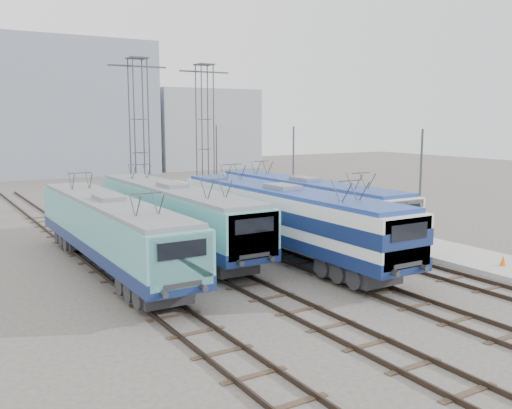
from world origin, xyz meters
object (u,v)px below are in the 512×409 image
at_px(catenary_tower_west, 139,131).
at_px(locomotive_center_left, 175,212).
at_px(catenary_tower_east, 205,130).
at_px(mast_mid, 293,175).
at_px(mast_rear, 217,164).
at_px(locomotive_far_right, 306,201).
at_px(locomotive_center_right, 284,215).
at_px(locomotive_far_left, 111,228).
at_px(safety_cone, 503,260).
at_px(mast_front, 420,194).

bearing_deg(catenary_tower_west, locomotive_center_left, -100.87).
bearing_deg(catenary_tower_east, mast_mid, -78.14).
relative_size(mast_mid, mast_rear, 1.00).
distance_m(locomotive_far_right, mast_mid, 4.69).
bearing_deg(mast_rear, catenary_tower_west, -155.06).
xyz_separation_m(locomotive_far_right, mast_rear, (1.85, 16.13, 1.23)).
bearing_deg(catenary_tower_east, locomotive_center_right, -103.12).
bearing_deg(mast_rear, locomotive_far_right, -96.54).
bearing_deg(locomotive_far_right, locomotive_far_left, -170.75).
height_order(locomotive_center_left, locomotive_far_right, locomotive_center_left).
distance_m(locomotive_far_right, catenary_tower_west, 14.56).
distance_m(mast_mid, safety_cone, 16.71).
distance_m(locomotive_center_left, mast_mid, 11.54).
distance_m(catenary_tower_west, mast_front, 22.00).
bearing_deg(catenary_tower_east, safety_cone, -82.70).
distance_m(locomotive_center_left, locomotive_center_right, 6.37).
height_order(locomotive_center_left, mast_rear, mast_rear).
xyz_separation_m(catenary_tower_east, mast_mid, (2.10, -10.00, -3.14)).
distance_m(locomotive_far_left, mast_rear, 23.95).
height_order(mast_front, mast_mid, same).
height_order(locomotive_far_left, locomotive_far_right, locomotive_far_right).
height_order(locomotive_center_right, catenary_tower_west, catenary_tower_west).
xyz_separation_m(catenary_tower_east, mast_rear, (2.10, 2.00, -3.14)).
distance_m(locomotive_far_left, locomotive_far_right, 13.68).
height_order(locomotive_center_right, mast_mid, mast_mid).
bearing_deg(mast_mid, catenary_tower_west, 137.07).
bearing_deg(locomotive_center_left, catenary_tower_west, 79.13).
relative_size(catenary_tower_east, safety_cone, 22.93).
height_order(locomotive_center_left, mast_mid, mast_mid).
bearing_deg(mast_mid, locomotive_center_right, -127.66).
relative_size(mast_front, mast_rear, 1.00).
distance_m(locomotive_far_left, catenary_tower_east, 21.50).
distance_m(mast_front, mast_rear, 24.00).
relative_size(locomotive_center_right, mast_front, 2.66).
xyz_separation_m(mast_mid, mast_rear, (0.00, 12.00, 0.00)).
distance_m(locomotive_far_right, mast_front, 8.17).
bearing_deg(locomotive_far_left, mast_rear, 50.06).
relative_size(locomotive_center_left, catenary_tower_west, 1.51).
distance_m(catenary_tower_west, catenary_tower_east, 6.80).
height_order(catenary_tower_east, mast_mid, catenary_tower_east).
xyz_separation_m(catenary_tower_west, catenary_tower_east, (6.50, 2.00, 0.00)).
bearing_deg(locomotive_far_right, safety_cone, -75.67).
xyz_separation_m(mast_front, mast_mid, (0.00, 12.00, 0.00)).
xyz_separation_m(locomotive_center_left, mast_mid, (10.85, 3.72, 1.25)).
height_order(locomotive_far_left, safety_cone, locomotive_far_left).
xyz_separation_m(catenary_tower_west, mast_front, (8.60, -20.00, -3.14)).
relative_size(locomotive_center_left, mast_mid, 2.59).
relative_size(locomotive_far_right, mast_mid, 2.53).
relative_size(locomotive_center_left, safety_cone, 34.59).
bearing_deg(mast_front, catenary_tower_east, 95.45).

